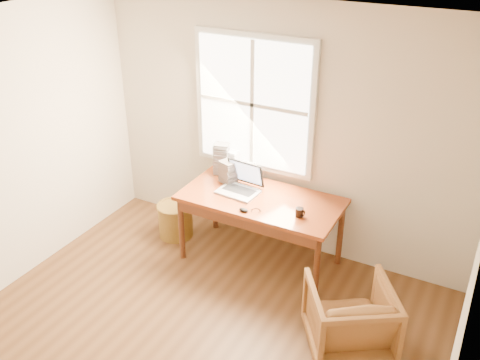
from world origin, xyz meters
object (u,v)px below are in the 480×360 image
Objects in this scene: cd_stack_a at (232,163)px; laptop at (238,180)px; coffee_mug at (299,212)px; armchair at (350,318)px; wicker_stool at (176,220)px; desk at (261,200)px.

laptop is at bearing -53.81° from cd_stack_a.
coffee_mug is 0.32× the size of cd_stack_a.
cd_stack_a is at bearing -65.47° from armchair.
cd_stack_a is at bearing 152.42° from coffee_mug.
cd_stack_a is (-1.69, 1.08, 0.57)m from armchair.
wicker_stool is 0.94m from cd_stack_a.
wicker_stool is 0.92× the size of laptop.
coffee_mug is at bearing -17.65° from desk.
desk reaches higher than wicker_stool.
desk is at bearing 0.70° from wicker_stool.
desk is 6.01× the size of cd_stack_a.
desk is 0.30m from laptop.
desk is 1.48m from armchair.
wicker_stool is at bearing -51.36° from armchair.
laptop reaches higher than wicker_stool.
laptop is at bearing 168.22° from coffee_mug.
coffee_mug reaches higher than desk.
cd_stack_a is (-0.25, 0.34, -0.01)m from laptop.
armchair is 1.72m from laptop.
wicker_stool is (-1.05, -0.01, -0.54)m from desk.
desk is 18.77× the size of coffee_mug.
laptop is 4.82× the size of coffee_mug.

